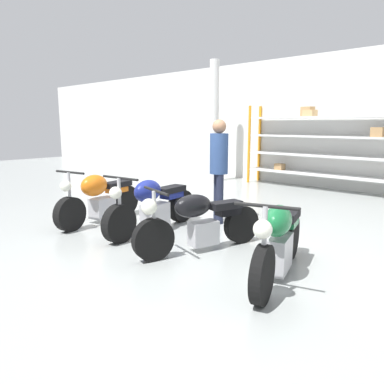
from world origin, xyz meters
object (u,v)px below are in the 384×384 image
object	(u,v)px
shelving_rack	(328,145)
motorcycle_black	(199,221)
motorcycle_orange	(100,198)
motorcycle_blue	(153,206)
person_browsing	(219,162)
motorcycle_green	(279,240)

from	to	relation	value
shelving_rack	motorcycle_black	size ratio (longest dim) A/B	2.42
shelving_rack	motorcycle_orange	distance (m)	6.22
motorcycle_orange	motorcycle_blue	xyz separation A→B (m)	(1.14, 0.26, -0.01)
motorcycle_blue	person_browsing	world-z (taller)	person_browsing
motorcycle_blue	motorcycle_black	distance (m)	1.24
shelving_rack	motorcycle_blue	world-z (taller)	shelving_rack
shelving_rack	motorcycle_black	bearing A→B (deg)	-82.45
shelving_rack	motorcycle_blue	size ratio (longest dim) A/B	2.27
motorcycle_black	motorcycle_green	size ratio (longest dim) A/B	1.00
person_browsing	motorcycle_orange	bearing A→B (deg)	-11.05
motorcycle_black	person_browsing	distance (m)	1.73
motorcycle_orange	motorcycle_black	xyz separation A→B (m)	(2.36, 0.03, -0.01)
shelving_rack	person_browsing	distance (m)	4.54
motorcycle_orange	motorcycle_green	distance (m)	3.63
motorcycle_black	person_browsing	bearing A→B (deg)	-134.53
motorcycle_blue	person_browsing	size ratio (longest dim) A/B	1.14
motorcycle_orange	motorcycle_black	distance (m)	2.36
shelving_rack	motorcycle_orange	size ratio (longest dim) A/B	2.45
motorcycle_orange	motorcycle_blue	distance (m)	1.17
motorcycle_orange	motorcycle_black	world-z (taller)	motorcycle_orange
motorcycle_green	shelving_rack	bearing A→B (deg)	-178.42
motorcycle_green	motorcycle_orange	bearing A→B (deg)	-107.68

